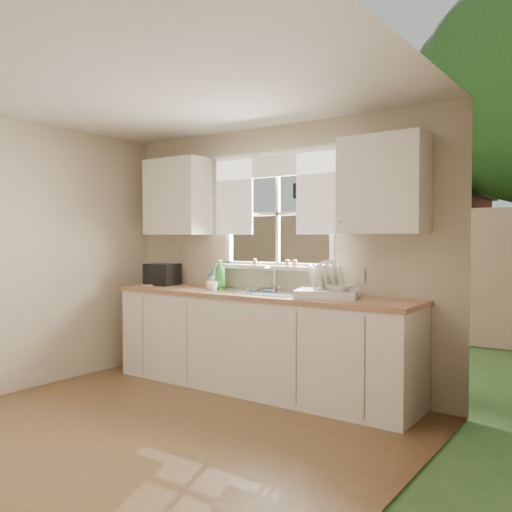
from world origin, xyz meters
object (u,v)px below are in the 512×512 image
Objects in this scene: dish_rack at (327,289)px; soap_bottle_a at (220,274)px; cup at (212,286)px; black_appliance at (162,274)px.

soap_bottle_a is at bearing 176.14° from dish_rack.
soap_bottle_a is 2.56× the size of cup.
dish_rack is 5.44× the size of cup.
dish_rack is 1.96× the size of black_appliance.
cup is at bearing -19.20° from black_appliance.
soap_bottle_a is at bearing -5.79° from black_appliance.
dish_rack reaches higher than black_appliance.
soap_bottle_a reaches higher than black_appliance.
black_appliance is (-0.85, 0.19, 0.07)m from cup.
soap_bottle_a is 0.23m from cup.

